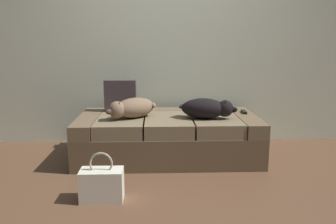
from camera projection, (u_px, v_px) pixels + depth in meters
ground_plane at (173, 200)px, 2.63m from camera, size 10.00×10.00×0.00m
back_wall at (166, 22)px, 3.99m from camera, size 6.40×0.10×2.80m
couch at (168, 136)px, 3.58m from camera, size 1.82×0.94×0.43m
dog_tan at (132, 108)px, 3.42m from camera, size 0.52×0.46×0.20m
dog_dark at (207, 108)px, 3.40m from camera, size 0.59×0.32×0.20m
tv_remote at (244, 112)px, 3.68m from camera, size 0.05×0.15×0.02m
throw_pillow at (120, 96)px, 3.75m from camera, size 0.34×0.13×0.34m
handbag at (102, 184)px, 2.61m from camera, size 0.32×0.18×0.38m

